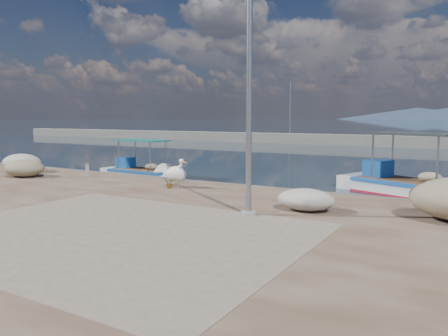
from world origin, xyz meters
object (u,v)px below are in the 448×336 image
at_px(boat_left, 142,175).
at_px(boat_right, 410,189).
at_px(pelican, 177,174).
at_px(lamp_post, 250,96).
at_px(bollard_near, 169,171).

height_order(boat_left, boat_right, boat_right).
distance_m(boat_left, boat_right, 13.10).
xyz_separation_m(pelican, lamp_post, (4.64, -2.82, 2.76)).
height_order(boat_right, bollard_near, boat_right).
xyz_separation_m(boat_right, pelican, (-7.72, -5.84, 0.80)).
height_order(boat_left, lamp_post, lamp_post).
height_order(pelican, lamp_post, lamp_post).
bearing_deg(bollard_near, boat_left, 146.31).
height_order(lamp_post, bollard_near, lamp_post).
height_order(boat_right, lamp_post, lamp_post).
xyz_separation_m(boat_left, lamp_post, (9.88, -6.78, 3.61)).
height_order(boat_right, pelican, boat_right).
bearing_deg(boat_right, pelican, -121.87).
bearing_deg(pelican, boat_right, 51.59).
bearing_deg(boat_left, bollard_near, -31.97).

